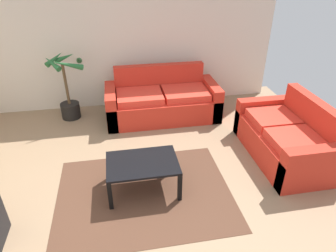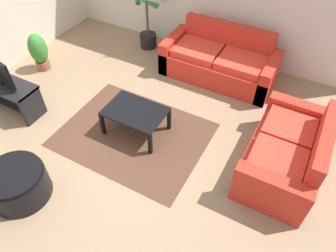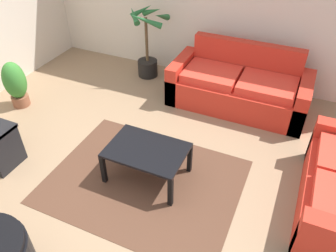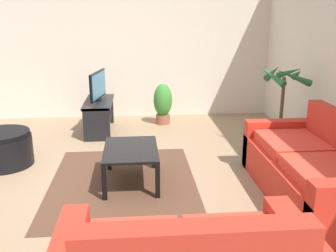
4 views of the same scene
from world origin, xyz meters
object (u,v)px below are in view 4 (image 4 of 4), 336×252
(tv_stand, at_px, (99,112))
(potted_plant_small, at_px, (163,103))
(couch_main, at_px, (314,172))
(coffee_table, at_px, (131,153))
(tv, at_px, (98,85))
(potted_palm, at_px, (281,113))
(ottoman, at_px, (3,149))

(tv_stand, height_order, potted_plant_small, potted_plant_small)
(couch_main, xyz_separation_m, tv_stand, (-2.67, -2.48, 0.04))
(coffee_table, xyz_separation_m, potted_plant_small, (-2.48, 0.56, 0.01))
(tv, height_order, coffee_table, tv)
(tv, xyz_separation_m, potted_plant_small, (-0.38, 1.09, -0.40))
(tv_stand, distance_m, potted_plant_small, 1.16)
(tv_stand, height_order, potted_palm, potted_palm)
(tv_stand, distance_m, potted_palm, 2.92)
(tv, relative_size, coffee_table, 0.88)
(couch_main, bearing_deg, potted_palm, 171.21)
(couch_main, height_order, tv_stand, couch_main)
(tv, bearing_deg, potted_palm, 69.79)
(tv, distance_m, coffee_table, 2.21)
(coffee_table, bearing_deg, tv_stand, -165.52)
(couch_main, height_order, potted_plant_small, couch_main)
(tv_stand, xyz_separation_m, ottoman, (1.40, -1.14, -0.12))
(couch_main, xyz_separation_m, potted_palm, (-1.66, 0.26, 0.22))
(potted_plant_small, bearing_deg, tv, -70.64)
(tv_stand, bearing_deg, ottoman, -39.01)
(coffee_table, xyz_separation_m, potted_palm, (-1.09, 2.20, 0.15))
(coffee_table, xyz_separation_m, ottoman, (-0.70, -1.68, -0.15))
(ottoman, bearing_deg, potted_plant_small, 128.65)
(couch_main, bearing_deg, tv, -137.11)
(coffee_table, distance_m, potted_palm, 2.46)
(tv, relative_size, potted_palm, 0.63)
(tv_stand, relative_size, coffee_table, 1.24)
(potted_palm, xyz_separation_m, potted_plant_small, (-1.39, -1.64, -0.14))
(tv, bearing_deg, potted_plant_small, 109.36)
(coffee_table, height_order, ottoman, ottoman)
(ottoman, bearing_deg, coffee_table, 67.43)
(coffee_table, distance_m, potted_plant_small, 2.55)
(coffee_table, relative_size, potted_palm, 0.72)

